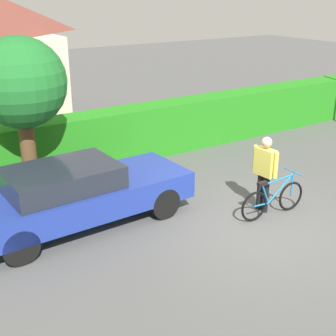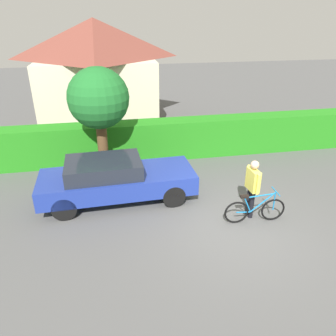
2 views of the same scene
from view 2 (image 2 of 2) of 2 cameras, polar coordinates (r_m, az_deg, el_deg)
The scene contains 7 objects.
ground_plane at distance 9.00m, azimuth 11.90°, elevation -9.92°, with size 60.00×60.00×0.00m, color #505050.
hedge_row at distance 12.82m, azimuth 4.16°, elevation 5.39°, with size 19.72×0.90×1.46m, color #227F1A.
house_distant at distance 17.02m, azimuth -12.33°, elevation 16.23°, with size 5.66×5.07×4.94m.
parked_car_near at distance 9.72m, azimuth -9.33°, elevation -1.88°, with size 4.57×1.80×1.34m.
bicycle at distance 9.09m, azimuth 14.99°, elevation -7.09°, with size 1.69×0.50×0.92m.
person_rider at distance 9.02m, azimuth 14.58°, elevation -2.81°, with size 0.23×0.67×1.68m.
tree_kerbside at distance 10.97m, azimuth -12.08°, elevation 11.62°, with size 2.00×2.00×3.65m.
Camera 2 is at (-3.11, -6.69, 5.16)m, focal length 34.77 mm.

